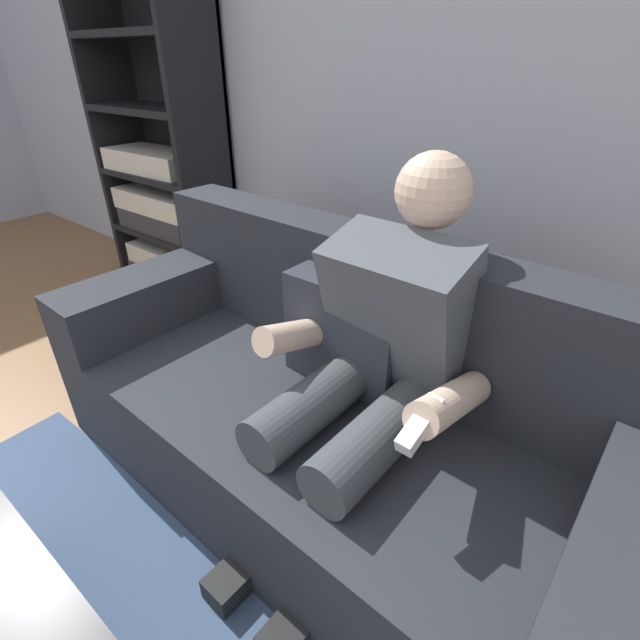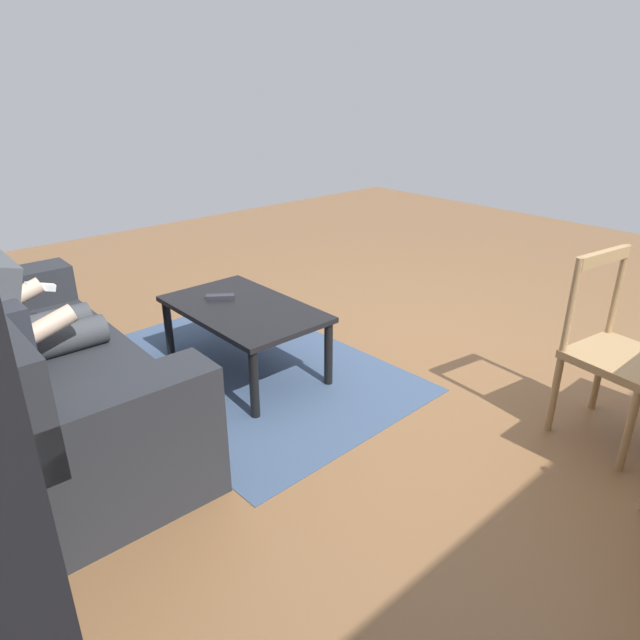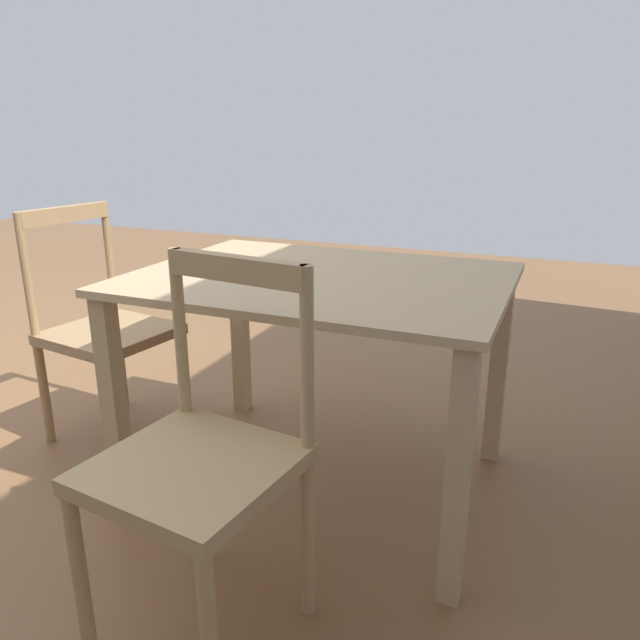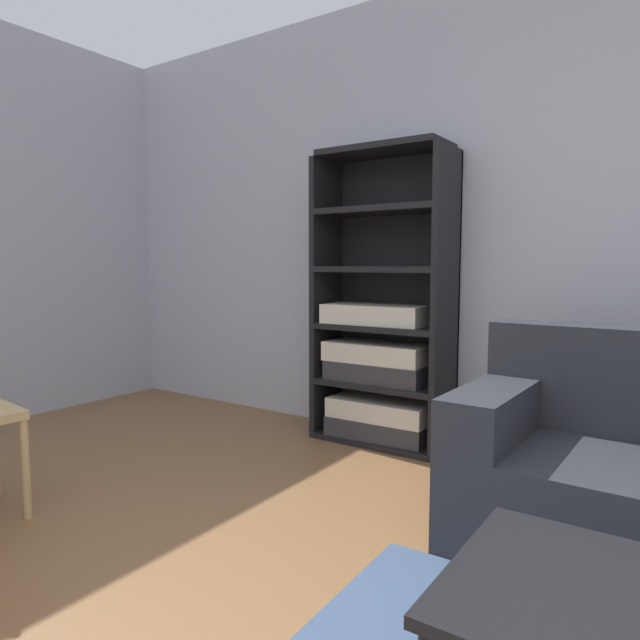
{
  "view_description": "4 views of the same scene",
  "coord_description": "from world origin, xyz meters",
  "views": [
    {
      "loc": [
        1.52,
        0.97,
        1.34
      ],
      "look_at": [
        0.82,
        1.85,
        0.69
      ],
      "focal_mm": 25.79,
      "sensor_mm": 36.0,
      "label": 1
    },
    {
      "loc": [
        -1.88,
        2.49,
        1.66
      ],
      "look_at": [
        -0.57,
        1.31,
        0.9
      ],
      "focal_mm": 31.64,
      "sensor_mm": 36.0,
      "label": 2
    },
    {
      "loc": [
        -2.7,
        1.58,
        1.21
      ],
      "look_at": [
        -1.96,
        -0.16,
        0.6
      ],
      "focal_mm": 33.98,
      "sensor_mm": 36.0,
      "label": 3
    },
    {
      "loc": [
        0.66,
        -0.48,
        1.12
      ],
      "look_at": [
        -0.57,
        1.31,
        0.9
      ],
      "focal_mm": 31.47,
      "sensor_mm": 36.0,
      "label": 4
    }
  ],
  "objects": [
    {
      "name": "bookshelf",
      "position": [
        -0.98,
        2.59,
        0.69
      ],
      "size": [
        0.86,
        0.36,
        1.82
      ],
      "color": "black",
      "rests_on": "ground_plane"
    },
    {
      "name": "wall_back",
      "position": [
        0.0,
        2.84,
        1.39
      ],
      "size": [
        6.94,
        0.12,
        2.78
      ],
      "primitive_type": "cube",
      "color": "#B2B7C6",
      "rests_on": "ground_plane"
    }
  ]
}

